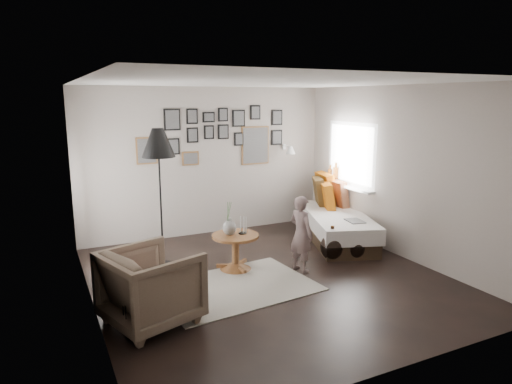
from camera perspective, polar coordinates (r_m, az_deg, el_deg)
name	(u,v)px	position (r m, az deg, el deg)	size (l,w,h in m)	color
ground	(269,278)	(6.32, 1.60, -10.69)	(4.80, 4.80, 0.00)	black
wall_back	(207,162)	(8.13, -6.20, 3.78)	(4.50, 4.50, 0.00)	gray
wall_front	(401,232)	(4.04, 17.70, -4.74)	(4.50, 4.50, 0.00)	gray
wall_left	(87,201)	(5.32, -20.37, -1.04)	(4.80, 4.80, 0.00)	gray
wall_right	(401,172)	(7.26, 17.64, 2.36)	(4.80, 4.80, 0.00)	gray
ceiling	(270,82)	(5.85, 1.75, 13.59)	(4.80, 4.80, 0.00)	white
door_left	(80,201)	(6.54, -21.17, -1.08)	(0.00, 2.14, 2.14)	white
window_right	(342,182)	(8.28, 10.74, 1.21)	(0.15, 1.32, 1.30)	white
gallery_wall	(222,136)	(8.16, -4.32, 6.98)	(2.74, 0.03, 1.08)	brown
wall_sconce	(290,150)	(8.52, 4.29, 5.27)	(0.18, 0.36, 0.16)	white
rug	(236,287)	(6.03, -2.56, -11.78)	(1.97, 1.38, 0.01)	silver
pedestal_table	(236,254)	(6.53, -2.57, -7.69)	(0.66, 0.66, 0.52)	brown
vase	(229,225)	(6.39, -3.34, -4.14)	(0.19, 0.19, 0.47)	black
candles	(242,225)	(6.45, -1.71, -4.21)	(0.11, 0.11, 0.25)	black
daybed	(333,221)	(8.00, 9.61, -3.61)	(1.57, 2.29, 1.05)	black
magazine_on_daybed	(355,221)	(7.43, 12.26, -3.55)	(0.23, 0.32, 0.02)	black
armchair	(151,287)	(5.12, -12.99, -11.47)	(0.89, 0.91, 0.83)	brown
armchair_cushion	(152,279)	(5.15, -12.82, -10.55)	(0.38, 0.38, 0.09)	white
floor_lamp	(158,148)	(6.47, -12.10, 5.38)	(0.47, 0.47, 2.00)	black
magazine_basket	(140,314)	(5.04, -14.26, -14.61)	(0.43, 0.43, 0.41)	black
demijohn_large	(332,247)	(7.02, 9.45, -6.76)	(0.35, 0.35, 0.53)	black
demijohn_small	(355,247)	(7.14, 12.32, -6.75)	(0.31, 0.31, 0.48)	black
child	(301,234)	(6.42, 5.66, -5.23)	(0.40, 0.26, 1.09)	#6A5453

